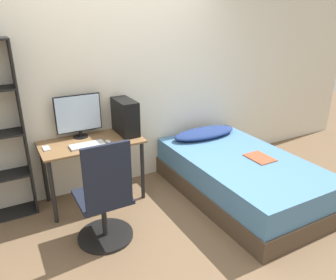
{
  "coord_description": "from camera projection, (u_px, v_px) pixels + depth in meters",
  "views": [
    {
      "loc": [
        -1.35,
        -2.27,
        2.06
      ],
      "look_at": [
        0.25,
        0.63,
        0.75
      ],
      "focal_mm": 35.0,
      "sensor_mm": 36.0,
      "label": 1
    }
  ],
  "objects": [
    {
      "name": "ground_plane",
      "position": [
        177.0,
        236.0,
        3.22
      ],
      "size": [
        14.0,
        14.0,
        0.0
      ],
      "primitive_type": "plane",
      "color": "brown"
    },
    {
      "name": "pillow",
      "position": [
        205.0,
        133.0,
        4.36
      ],
      "size": [
        0.91,
        0.36,
        0.11
      ],
      "color": "navy",
      "rests_on": "bed"
    },
    {
      "name": "bed",
      "position": [
        240.0,
        177.0,
        3.85
      ],
      "size": [
        1.2,
        2.03,
        0.49
      ],
      "color": "#4C3D2D",
      "rests_on": "ground_plane"
    },
    {
      "name": "magazine",
      "position": [
        260.0,
        158.0,
        3.74
      ],
      "size": [
        0.24,
        0.32,
        0.01
      ],
      "color": "#B24C2D",
      "rests_on": "bed"
    },
    {
      "name": "mouse",
      "position": [
        108.0,
        141.0,
        3.55
      ],
      "size": [
        0.06,
        0.09,
        0.02
      ],
      "color": "silver",
      "rests_on": "desk"
    },
    {
      "name": "keyboard",
      "position": [
        87.0,
        145.0,
        3.45
      ],
      "size": [
        0.36,
        0.15,
        0.02
      ],
      "color": "silver",
      "rests_on": "desk"
    },
    {
      "name": "desk",
      "position": [
        92.0,
        151.0,
        3.62
      ],
      "size": [
        1.09,
        0.57,
        0.73
      ],
      "color": "brown",
      "rests_on": "ground_plane"
    },
    {
      "name": "office_chair",
      "position": [
        105.0,
        205.0,
        3.0
      ],
      "size": [
        0.54,
        0.54,
        1.06
      ],
      "color": "black",
      "rests_on": "ground_plane"
    },
    {
      "name": "wall_back",
      "position": [
        120.0,
        85.0,
        3.86
      ],
      "size": [
        8.0,
        0.05,
        2.5
      ],
      "color": "silver",
      "rests_on": "ground_plane"
    },
    {
      "name": "pc_tower",
      "position": [
        125.0,
        117.0,
        3.74
      ],
      "size": [
        0.19,
        0.42,
        0.4
      ],
      "color": "black",
      "rests_on": "desk"
    },
    {
      "name": "phone",
      "position": [
        46.0,
        148.0,
        3.38
      ],
      "size": [
        0.07,
        0.14,
        0.01
      ],
      "color": "#B7B7BC",
      "rests_on": "desk"
    },
    {
      "name": "monitor",
      "position": [
        78.0,
        115.0,
        3.61
      ],
      "size": [
        0.51,
        0.17,
        0.48
      ],
      "color": "black",
      "rests_on": "desk"
    }
  ]
}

